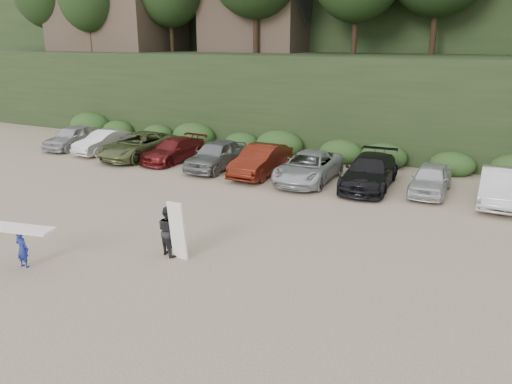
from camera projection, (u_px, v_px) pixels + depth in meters
The scene contains 4 objects.
ground at pixel (261, 259), 16.74m from camera, with size 120.00×120.00×0.00m, color tan.
parked_cars at pixel (341, 170), 25.08m from camera, with size 39.39×5.99×1.64m.
child_surfer at pixel (21, 240), 15.93m from camera, with size 2.38×1.10×1.38m.
adult_surfer at pixel (170, 231), 16.85m from camera, with size 1.32×0.92×2.04m.
Camera 1 is at (6.72, -13.76, 7.14)m, focal length 35.00 mm.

